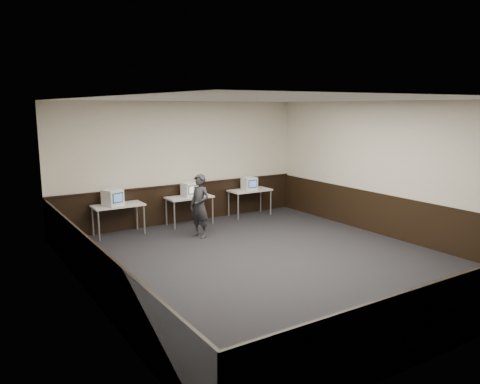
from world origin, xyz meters
The scene contains 18 objects.
floor centered at (0.00, 0.00, 0.00)m, with size 8.00×8.00×0.00m, color black.
ceiling centered at (0.00, 0.00, 3.20)m, with size 8.00×8.00×0.00m, color white.
back_wall centered at (0.00, 4.00, 1.60)m, with size 7.00×7.00×0.00m, color beige.
front_wall centered at (0.00, -4.00, 1.60)m, with size 7.00×7.00×0.00m, color beige.
left_wall centered at (-3.50, 0.00, 1.60)m, with size 8.00×8.00×0.00m, color beige.
right_wall centered at (3.50, 0.00, 1.60)m, with size 8.00×8.00×0.00m, color beige.
wainscot_back centered at (0.00, 3.98, 0.50)m, with size 6.98×0.04×1.00m, color black.
wainscot_front centered at (0.00, -3.98, 0.50)m, with size 6.98×0.04×1.00m, color black.
wainscot_left centered at (-3.48, 0.00, 0.50)m, with size 0.04×7.98×1.00m, color black.
wainscot_right centered at (3.48, 0.00, 0.50)m, with size 0.04×7.98×1.00m, color black.
wainscot_rail centered at (0.00, 3.96, 1.02)m, with size 6.98×0.06×0.04m, color black.
desk_left centered at (-1.90, 3.60, 0.68)m, with size 1.20×0.60×0.75m.
desk_center centered at (0.00, 3.60, 0.68)m, with size 1.20×0.60×0.75m.
desk_right centered at (1.90, 3.60, 0.68)m, with size 1.20×0.60×0.75m.
emac_left centered at (-2.03, 3.55, 0.94)m, with size 0.50×0.51×0.39m.
emac_center centered at (0.03, 3.64, 0.93)m, with size 0.38×0.40×0.36m.
emac_right centered at (1.86, 3.57, 0.93)m, with size 0.38×0.40×0.36m.
person centered at (-0.33, 2.40, 0.75)m, with size 0.55×0.36×1.51m, color #26252A.
Camera 1 is at (-5.32, -7.20, 3.08)m, focal length 35.00 mm.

